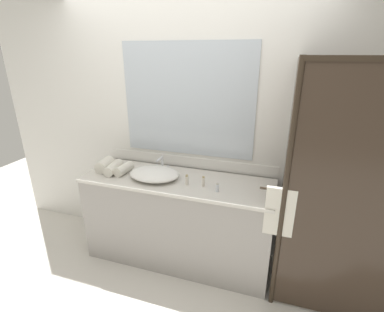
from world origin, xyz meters
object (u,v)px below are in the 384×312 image
Objects in this scene: amenity_bottle_lotion at (217,187)px; rolled_towel_near_edge at (105,165)px; faucet at (162,166)px; rolled_towel_far_edge at (124,169)px; amenity_bottle_body_wash at (187,180)px; sink_basin at (154,174)px; rolled_towel_middle at (114,168)px; amenity_bottle_conditioner at (203,182)px.

rolled_towel_near_edge reaches higher than amenity_bottle_lotion.
rolled_towel_far_edge is (-0.33, -0.17, -0.01)m from faucet.
amenity_bottle_body_wash is 0.67m from rolled_towel_far_edge.
faucet is at bearing 157.18° from amenity_bottle_lotion.
rolled_towel_far_edge is at bearing 178.04° from sink_basin.
faucet is 2.06× the size of amenity_bottle_lotion.
faucet is 0.83× the size of rolled_towel_near_edge.
rolled_towel_middle is 0.11m from rolled_towel_far_edge.
amenity_bottle_body_wash is at bearing -33.15° from faucet.
amenity_bottle_lotion is at bearing -5.62° from rolled_towel_far_edge.
amenity_bottle_lotion is 0.86× the size of amenity_bottle_body_wash.
rolled_towel_middle is at bearing -10.30° from rolled_towel_near_edge.
rolled_towel_near_edge is at bearing 177.81° from sink_basin.
rolled_towel_middle is (-1.06, 0.08, 0.01)m from amenity_bottle_lotion.
amenity_bottle_conditioner is (-0.14, 0.06, 0.01)m from amenity_bottle_lotion.
rolled_towel_far_edge is (-0.81, 0.03, 0.00)m from amenity_bottle_conditioner.
rolled_towel_middle reaches higher than sink_basin.
amenity_bottle_lotion is at bearing -7.55° from sink_basin.
amenity_bottle_body_wash is 0.44× the size of rolled_towel_far_edge.
rolled_towel_far_edge is (0.11, 0.01, -0.00)m from rolled_towel_middle.
amenity_bottle_conditioner is at bearing -2.45° from rolled_towel_near_edge.
faucet is at bearing 16.02° from rolled_towel_near_edge.
rolled_towel_near_edge is 0.11m from rolled_towel_middle.
amenity_bottle_lotion is at bearing -22.82° from faucet.
rolled_towel_far_edge reaches higher than sink_basin.
sink_basin is 0.63m from amenity_bottle_lotion.
amenity_bottle_body_wash is 0.38× the size of rolled_towel_middle.
faucet is at bearing 21.99° from rolled_towel_middle.
amenity_bottle_body_wash is at bearing -3.89° from rolled_towel_near_edge.
amenity_bottle_body_wash reaches higher than amenity_bottle_lotion.
faucet is 0.57m from rolled_towel_near_edge.
sink_basin is at bearing 173.33° from amenity_bottle_body_wash.
amenity_bottle_lotion is 1.18m from rolled_towel_near_edge.
rolled_towel_far_edge is (-0.67, 0.05, 0.00)m from amenity_bottle_body_wash.
sink_basin is 0.18m from faucet.
rolled_towel_near_edge is at bearing -163.98° from faucet.
rolled_towel_far_edge is at bearing 177.58° from amenity_bottle_conditioner.
faucet is 0.37m from rolled_towel_far_edge.
rolled_towel_middle is (-0.44, 0.00, 0.00)m from sink_basin.
amenity_bottle_body_wash is at bearing 171.42° from amenity_bottle_lotion.
amenity_bottle_body_wash reaches higher than amenity_bottle_conditioner.
amenity_bottle_conditioner reaches higher than sink_basin.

